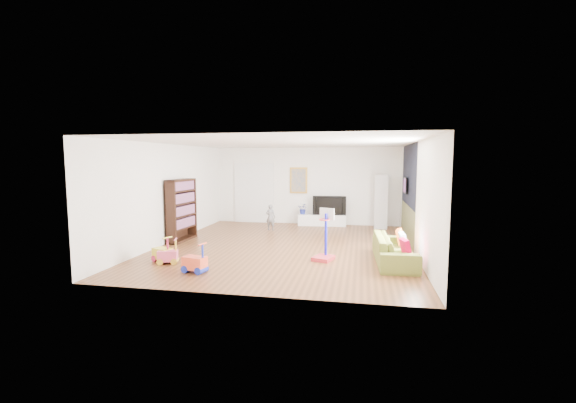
% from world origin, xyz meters
% --- Properties ---
extents(floor, '(6.50, 7.50, 0.00)m').
position_xyz_m(floor, '(0.00, 0.00, 0.00)').
color(floor, brown).
rests_on(floor, ground).
extents(ceiling, '(6.50, 7.50, 0.00)m').
position_xyz_m(ceiling, '(0.00, 0.00, 2.70)').
color(ceiling, white).
rests_on(ceiling, ground).
extents(wall_back, '(6.50, 0.00, 2.70)m').
position_xyz_m(wall_back, '(0.00, 3.75, 1.35)').
color(wall_back, white).
rests_on(wall_back, ground).
extents(wall_front, '(6.50, 0.00, 2.70)m').
position_xyz_m(wall_front, '(0.00, -3.75, 1.35)').
color(wall_front, silver).
rests_on(wall_front, ground).
extents(wall_left, '(0.00, 7.50, 2.70)m').
position_xyz_m(wall_left, '(-3.25, 0.00, 1.35)').
color(wall_left, white).
rests_on(wall_left, ground).
extents(wall_right, '(0.00, 7.50, 2.70)m').
position_xyz_m(wall_right, '(3.25, 0.00, 1.35)').
color(wall_right, silver).
rests_on(wall_right, ground).
extents(navy_accent, '(0.01, 3.20, 1.70)m').
position_xyz_m(navy_accent, '(3.23, 1.40, 1.85)').
color(navy_accent, black).
rests_on(navy_accent, wall_right).
extents(olive_wainscot, '(0.01, 3.20, 1.00)m').
position_xyz_m(olive_wainscot, '(3.23, 1.40, 0.50)').
color(olive_wainscot, brown).
rests_on(olive_wainscot, wall_right).
extents(doorway, '(1.45, 0.06, 2.10)m').
position_xyz_m(doorway, '(-1.90, 3.71, 1.05)').
color(doorway, white).
rests_on(doorway, ground).
extents(painting_back, '(0.62, 0.06, 0.92)m').
position_xyz_m(painting_back, '(-0.25, 3.71, 1.55)').
color(painting_back, gold).
rests_on(painting_back, wall_back).
extents(artwork_right, '(0.04, 0.56, 0.46)m').
position_xyz_m(artwork_right, '(3.17, 1.60, 1.55)').
color(artwork_right, '#7F3F8C').
rests_on(artwork_right, wall_right).
extents(media_console, '(1.67, 0.52, 0.38)m').
position_xyz_m(media_console, '(0.62, 3.44, 0.19)').
color(media_console, white).
rests_on(media_console, ground).
extents(tall_cabinet, '(0.43, 0.43, 1.79)m').
position_xyz_m(tall_cabinet, '(2.59, 3.27, 0.90)').
color(tall_cabinet, silver).
rests_on(tall_cabinet, ground).
extents(bookshelf, '(0.39, 1.21, 1.74)m').
position_xyz_m(bookshelf, '(-3.01, 0.19, 0.87)').
color(bookshelf, black).
rests_on(bookshelf, ground).
extents(sofa, '(0.89, 2.09, 0.60)m').
position_xyz_m(sofa, '(2.69, -1.13, 0.30)').
color(sofa, olive).
rests_on(sofa, ground).
extents(basketball_hoop, '(0.54, 0.59, 1.18)m').
position_xyz_m(basketball_hoop, '(1.12, -1.20, 0.59)').
color(basketball_hoop, '#BD2A35').
rests_on(basketball_hoop, ground).
extents(ride_on_yellow, '(0.50, 0.42, 0.58)m').
position_xyz_m(ride_on_yellow, '(-2.39, -2.02, 0.29)').
color(ride_on_yellow, yellow).
rests_on(ride_on_yellow, ground).
extents(ride_on_orange, '(0.51, 0.37, 0.61)m').
position_xyz_m(ride_on_orange, '(-1.33, -2.66, 0.31)').
color(ride_on_orange, '#F25130').
rests_on(ride_on_orange, ground).
extents(ride_on_pink, '(0.47, 0.36, 0.55)m').
position_xyz_m(ride_on_pink, '(-2.20, -2.15, 0.28)').
color(ride_on_pink, '#F65984').
rests_on(ride_on_pink, ground).
extents(child, '(0.32, 0.23, 0.85)m').
position_xyz_m(child, '(-0.93, 2.25, 0.42)').
color(child, slate).
rests_on(child, ground).
extents(tv, '(1.15, 0.21, 0.66)m').
position_xyz_m(tv, '(0.87, 3.51, 0.71)').
color(tv, black).
rests_on(tv, media_console).
extents(vase_plant, '(0.42, 0.39, 0.39)m').
position_xyz_m(vase_plant, '(-0.04, 3.41, 0.58)').
color(vase_plant, navy).
rests_on(vase_plant, media_console).
extents(pillow_left, '(0.18, 0.38, 0.37)m').
position_xyz_m(pillow_left, '(2.86, -1.71, 0.47)').
color(pillow_left, '#B20333').
rests_on(pillow_left, sofa).
extents(pillow_center, '(0.13, 0.42, 0.41)m').
position_xyz_m(pillow_center, '(2.88, -1.15, 0.47)').
color(pillow_center, white).
rests_on(pillow_center, sofa).
extents(pillow_right, '(0.18, 0.38, 0.37)m').
position_xyz_m(pillow_right, '(2.86, -0.53, 0.47)').
color(pillow_right, '#BA4412').
rests_on(pillow_right, sofa).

